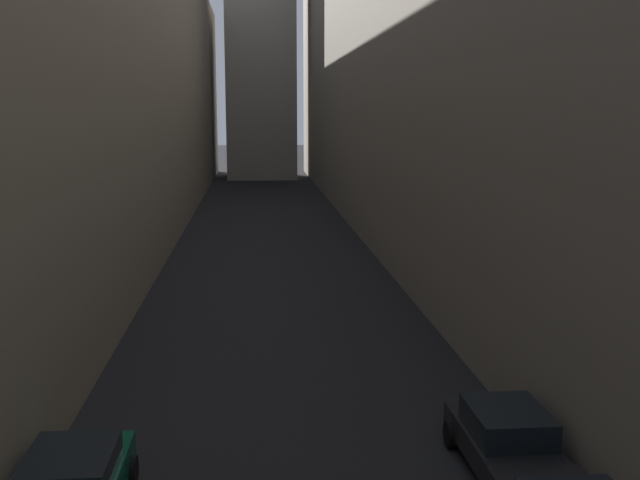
{
  "coord_description": "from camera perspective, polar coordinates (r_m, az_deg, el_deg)",
  "views": [
    {
      "loc": [
        -0.89,
        6.2,
        7.67
      ],
      "look_at": [
        0.0,
        16.38,
        5.92
      ],
      "focal_mm": 42.39,
      "sensor_mm": 36.0,
      "label": 1
    }
  ],
  "objects": [
    {
      "name": "building_block_right",
      "position": [
        45.93,
        12.02,
        15.06
      ],
      "size": [
        13.39,
        108.0,
        24.23
      ],
      "primitive_type": "cube",
      "color": "gray",
      "rests_on": "ground"
    },
    {
      "name": "ground_plane",
      "position": [
        42.51,
        -3.7,
        -0.71
      ],
      "size": [
        264.0,
        264.0,
        0.0
      ],
      "primitive_type": "plane",
      "color": "black"
    },
    {
      "name": "parked_car_right_far",
      "position": [
        17.07,
        14.0,
        -14.56
      ],
      "size": [
        1.93,
        4.26,
        1.46
      ],
      "rotation": [
        0.0,
        0.0,
        1.57
      ],
      "color": "black",
      "rests_on": "ground"
    },
    {
      "name": "building_block_left",
      "position": [
        45.44,
        -20.64,
        11.66
      ],
      "size": [
        14.65,
        108.0,
        19.4
      ],
      "primitive_type": "cube",
      "color": "#756B5B",
      "rests_on": "ground"
    }
  ]
}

